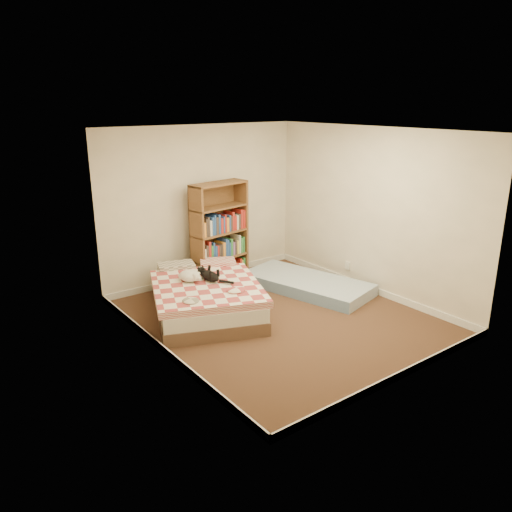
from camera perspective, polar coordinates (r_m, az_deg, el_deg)
room at (r=6.50m, az=2.92°, el=2.61°), size 3.51×4.01×2.51m
bed at (r=7.04m, az=-5.93°, el=-4.54°), size 1.97×2.29×0.51m
bookshelf at (r=8.11m, az=-4.24°, el=1.12°), size 1.03×0.47×1.63m
floor_mattress at (r=7.89m, az=5.78°, el=-3.19°), size 1.38×2.17×0.18m
black_cat at (r=6.97m, az=-5.42°, el=-2.18°), size 0.21×0.65×0.15m
white_dog at (r=6.94m, az=-7.49°, el=-2.24°), size 0.40×0.41×0.15m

